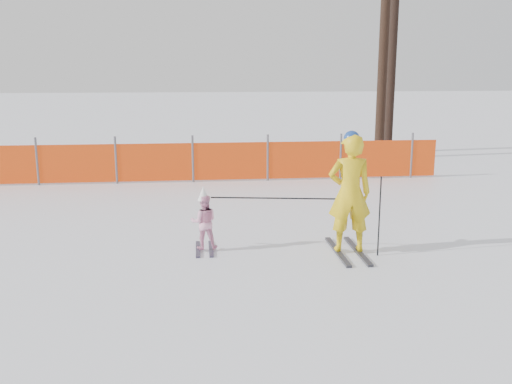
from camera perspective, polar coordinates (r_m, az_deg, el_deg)
ground at (r=9.20m, az=0.32°, el=-6.77°), size 120.00×120.00×0.00m
adult at (r=9.39m, az=9.35°, el=-0.08°), size 0.74×1.50×2.03m
child at (r=9.55m, az=-5.23°, el=-2.92°), size 0.45×0.84×1.10m
ski_poles at (r=9.34m, az=5.90°, el=-1.31°), size 2.71×0.58×1.32m
safety_fence at (r=15.34m, az=-12.68°, el=2.89°), size 16.70×0.06×1.25m
tree_trunks at (r=20.29m, az=12.84°, el=12.25°), size 0.40×1.52×6.61m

